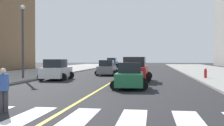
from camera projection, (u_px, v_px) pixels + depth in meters
The scene contains 10 objects.
crosswalk_paint at pixel (50, 119), 9.08m from camera, with size 13.50×4.00×0.01m.
lane_divider_paint at pixel (132, 70), 44.69m from camera, with size 0.16×80.00×0.01m, color yellow.
car_gray_nearest at pixel (107, 68), 32.01m from camera, with size 2.51×3.97×1.76m.
car_white_second at pixel (56, 70), 25.35m from camera, with size 2.73×4.29×1.89m.
car_red_third at pixel (135, 70), 23.83m from camera, with size 3.01×4.75×2.10m.
car_green_fourth at pixel (130, 76), 18.26m from camera, with size 2.50×3.89×1.71m.
car_blue_fifth at pixel (112, 63), 59.48m from camera, with size 2.84×4.55×2.03m.
pedestrian_crossing at pixel (3, 88), 10.15m from camera, with size 0.41×0.41×1.64m.
fire_hydrant at pixel (206, 73), 25.78m from camera, with size 0.26×0.26×0.89m.
street_lamp at pixel (23, 34), 25.47m from camera, with size 0.44×0.44×6.76m.
Camera 1 is at (3.34, -4.65, 2.01)m, focal length 44.34 mm.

